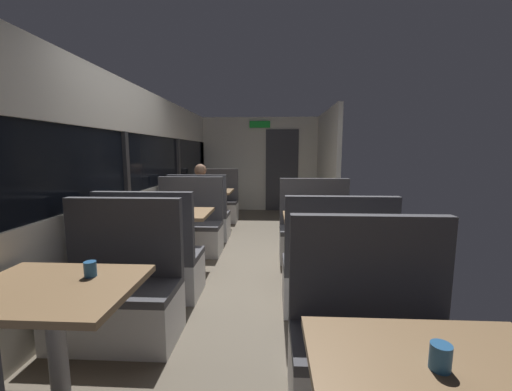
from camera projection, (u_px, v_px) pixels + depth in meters
The scene contains 19 objects.
ground_plane at pixel (246, 273), 3.85m from camera, with size 3.30×9.20×0.02m, color #665B4C.
carriage_window_panel_left at pixel (125, 182), 3.76m from camera, with size 0.09×8.48×2.30m.
carriage_end_bulkhead at pixel (262, 165), 7.83m from camera, with size 2.90×0.11×2.30m.
carriage_aisle_panel_right at pixel (327, 167), 6.58m from camera, with size 0.08×2.40×2.30m, color beige.
dining_table_near_window at pixel (53, 303), 1.73m from camera, with size 0.90×0.70×0.74m.
bench_near_window_facing_entry at pixel (118, 298), 2.47m from camera, with size 0.95×0.50×1.10m.
dining_table_mid_window at pixel (173, 220), 3.83m from camera, with size 0.90×0.70×0.74m.
bench_mid_window_facing_end at pixel (153, 265), 3.18m from camera, with size 0.95×0.50×1.10m.
bench_mid_window_facing_entry at pixel (189, 231), 4.57m from camera, with size 0.95×0.50×1.10m.
dining_table_far_window at pixel (208, 196), 5.93m from camera, with size 0.90×0.70×0.74m.
bench_far_window_facing_end at pixel (200, 220), 5.28m from camera, with size 0.95×0.50×1.10m.
bench_far_window_facing_entry at pixel (215, 206), 6.67m from camera, with size 0.95×0.50×1.10m.
bench_front_aisle_facing_entry at pixel (374, 354), 1.78m from camera, with size 0.95×0.50×1.10m.
dining_table_rear_aisle at pixel (324, 226), 3.54m from camera, with size 0.90×0.70×0.74m.
bench_rear_aisle_facing_end at pixel (335, 276), 2.90m from camera, with size 0.95×0.50×1.10m.
bench_rear_aisle_facing_entry at pixel (315, 236), 4.28m from camera, with size 0.95×0.50×1.10m.
seated_passenger at pixel (201, 207), 5.33m from camera, with size 0.47×0.55×1.26m.
coffee_cup_primary at pixel (440, 357), 1.06m from camera, with size 0.07×0.07×0.09m.
coffee_cup_secondary at pixel (90, 269), 1.85m from camera, with size 0.07×0.07×0.09m.
Camera 1 is at (0.31, -3.66, 1.47)m, focal length 22.07 mm.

